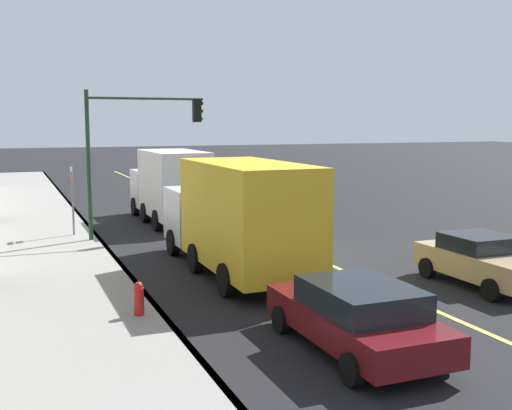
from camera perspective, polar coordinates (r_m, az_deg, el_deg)
ground at (r=22.50m, az=4.01°, el=-4.27°), size 200.00×200.00×0.00m
sidewalk_slab at (r=20.36m, az=-17.40°, el=-5.65°), size 80.00×3.84×0.15m
curb_edge at (r=20.57m, az=-12.26°, el=-5.34°), size 80.00×0.16×0.15m
lane_stripe_center at (r=22.50m, az=4.01°, el=-4.26°), size 80.00×0.16×0.01m
car_tan at (r=18.92m, az=19.88°, el=-4.69°), size 4.03×2.03×1.43m
car_maroon at (r=12.96m, az=9.09°, el=-9.83°), size 4.58×2.11×1.42m
truck_white at (r=29.00m, az=-7.80°, el=1.80°), size 6.99×2.43×3.33m
truck_yellow at (r=18.99m, az=-1.65°, el=-0.94°), size 8.20×2.63×3.44m
traffic_light_mast at (r=24.64m, az=-10.97°, el=6.01°), size 0.28×4.59×5.79m
street_sign_post at (r=25.77m, az=-16.31°, el=0.86°), size 0.60×0.08×2.96m
fire_hydrant at (r=14.97m, az=-10.58°, el=-8.62°), size 0.24×0.24×0.94m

